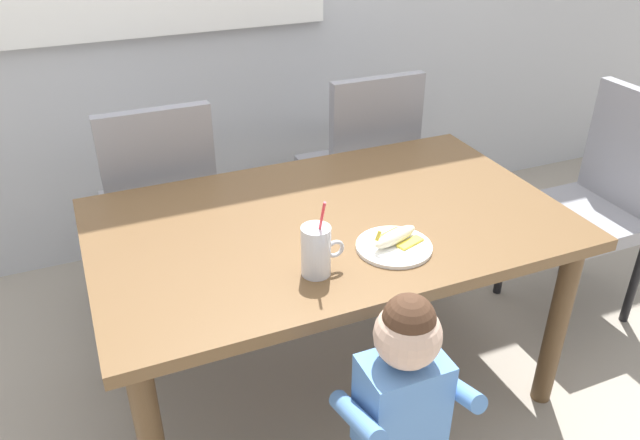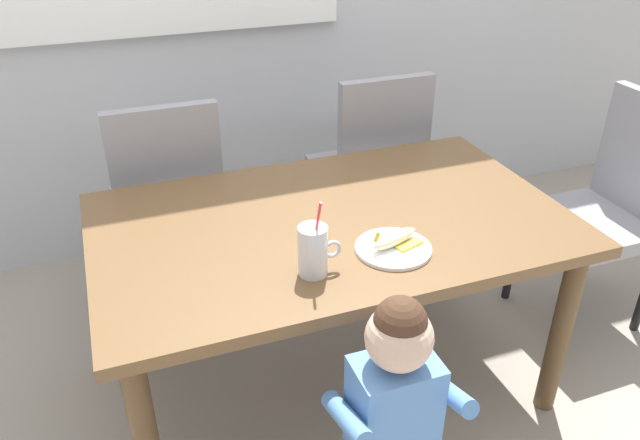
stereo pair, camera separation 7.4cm
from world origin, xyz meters
TOP-DOWN VIEW (x-y plane):
  - ground_plane at (0.00, 0.00)m, footprint 24.00×24.00m
  - dining_table at (0.00, 0.00)m, footprint 1.53×0.94m
  - dining_chair_left at (-0.45, 0.68)m, footprint 0.44×0.44m
  - dining_chair_right at (0.47, 0.70)m, footprint 0.44×0.45m
  - dining_chair_far at (1.21, 0.02)m, footprint 0.44×0.44m
  - toddler_standing at (-0.07, -0.62)m, footprint 0.33×0.24m
  - milk_cup at (-0.16, -0.27)m, footprint 0.13×0.09m
  - snack_plate at (0.10, -0.24)m, footprint 0.23×0.23m
  - peeled_banana at (0.11, -0.23)m, footprint 0.18×0.12m

SIDE VIEW (x-z plane):
  - ground_plane at x=0.00m, z-range 0.00..0.00m
  - toddler_standing at x=-0.07m, z-range 0.11..0.95m
  - dining_chair_left at x=-0.45m, z-range 0.06..1.02m
  - dining_chair_right at x=0.47m, z-range 0.06..1.02m
  - dining_chair_far at x=1.21m, z-range 0.06..1.02m
  - dining_table at x=0.00m, z-range 0.27..0.98m
  - snack_plate at x=0.10m, z-range 0.71..0.72m
  - peeled_banana at x=0.11m, z-range 0.71..0.78m
  - milk_cup at x=-0.16m, z-range 0.65..0.90m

